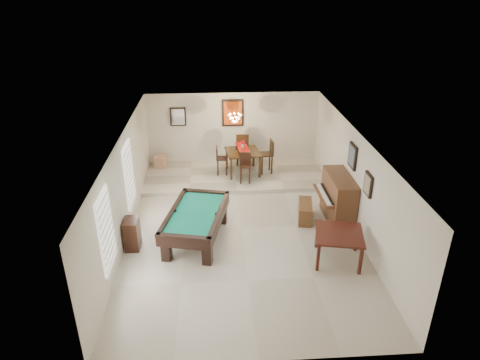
{
  "coord_description": "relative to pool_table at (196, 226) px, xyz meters",
  "views": [
    {
      "loc": [
        -0.69,
        -9.92,
        6.17
      ],
      "look_at": [
        0.0,
        0.6,
        1.15
      ],
      "focal_mm": 32.0,
      "sensor_mm": 36.0,
      "label": 1
    }
  ],
  "objects": [
    {
      "name": "wall_left",
      "position": [
        -1.8,
        0.51,
        0.9
      ],
      "size": [
        0.04,
        9.0,
        2.6
      ],
      "primitive_type": "cube",
      "color": "silver",
      "rests_on": "ground_plane"
    },
    {
      "name": "piano_bench",
      "position": [
        3.0,
        0.84,
        -0.14
      ],
      "size": [
        0.52,
        0.97,
        0.51
      ],
      "primitive_type": "cube",
      "rotation": [
        0.0,
        0.0,
        -0.18
      ],
      "color": "brown",
      "rests_on": "ground_plane"
    },
    {
      "name": "square_table",
      "position": [
        3.38,
        -1.1,
        -0.02
      ],
      "size": [
        1.3,
        1.3,
        0.76
      ],
      "primitive_type": null,
      "rotation": [
        0.0,
        0.0,
        -0.21
      ],
      "color": "#35130D",
      "rests_on": "ground_plane"
    },
    {
      "name": "back_painting",
      "position": [
        1.2,
        4.97,
        1.5
      ],
      "size": [
        0.75,
        0.06,
        0.95
      ],
      "primitive_type": "cube",
      "color": "#D84C14",
      "rests_on": "wall_back"
    },
    {
      "name": "apothecary_chest",
      "position": [
        -1.58,
        -0.24,
        -0.0
      ],
      "size": [
        0.35,
        0.53,
        0.79
      ],
      "primitive_type": "cube",
      "color": "black",
      "rests_on": "ground_plane"
    },
    {
      "name": "back_mirror",
      "position": [
        -0.7,
        4.97,
        1.4
      ],
      "size": [
        0.55,
        0.06,
        0.65
      ],
      "primitive_type": "cube",
      "color": "white",
      "rests_on": "wall_back"
    },
    {
      "name": "dining_chair_east",
      "position": [
        2.25,
        3.85,
        0.29
      ],
      "size": [
        0.47,
        0.47,
        1.14
      ],
      "primitive_type": null,
      "rotation": [
        0.0,
        0.0,
        -1.46
      ],
      "color": "black",
      "rests_on": "dining_step"
    },
    {
      "name": "pool_table",
      "position": [
        0.0,
        0.0,
        0.0
      ],
      "size": [
        1.79,
        2.62,
        0.8
      ],
      "primitive_type": null,
      "rotation": [
        0.0,
        0.0,
        -0.22
      ],
      "color": "black",
      "rests_on": "ground_plane"
    },
    {
      "name": "wall_right",
      "position": [
        4.2,
        0.51,
        0.9
      ],
      "size": [
        0.04,
        9.0,
        2.6
      ],
      "primitive_type": "cube",
      "color": "silver",
      "rests_on": "ground_plane"
    },
    {
      "name": "dining_chair_west",
      "position": [
        0.77,
        3.82,
        0.21
      ],
      "size": [
        0.37,
        0.37,
        0.97
      ],
      "primitive_type": null,
      "rotation": [
        0.0,
        0.0,
        1.54
      ],
      "color": "black",
      "rests_on": "dining_step"
    },
    {
      "name": "chandelier",
      "position": [
        1.2,
        3.71,
        1.8
      ],
      "size": [
        0.44,
        0.44,
        0.6
      ],
      "primitive_type": null,
      "color": "#FFE5B2",
      "rests_on": "ceiling"
    },
    {
      "name": "corner_bench",
      "position": [
        -1.37,
        4.55,
        -0.07
      ],
      "size": [
        0.42,
        0.5,
        0.41
      ],
      "primitive_type": "cube",
      "rotation": [
        0.0,
        0.0,
        -0.12
      ],
      "color": "tan",
      "rests_on": "dining_step"
    },
    {
      "name": "flower_vase",
      "position": [
        1.47,
        3.86,
        0.75
      ],
      "size": [
        0.19,
        0.19,
        0.26
      ],
      "primitive_type": null,
      "rotation": [
        0.0,
        0.0,
        0.34
      ],
      "color": "red",
      "rests_on": "dining_table"
    },
    {
      "name": "dining_chair_south",
      "position": [
        1.5,
        3.13,
        0.21
      ],
      "size": [
        0.39,
        0.39,
        0.97
      ],
      "primitive_type": null,
      "rotation": [
        0.0,
        0.0,
        -0.1
      ],
      "color": "black",
      "rests_on": "dining_step"
    },
    {
      "name": "ceiling",
      "position": [
        1.2,
        0.51,
        2.2
      ],
      "size": [
        6.0,
        9.0,
        0.04
      ],
      "primitive_type": "cube",
      "color": "white",
      "rests_on": "wall_back"
    },
    {
      "name": "right_picture_lower",
      "position": [
        4.16,
        -0.49,
        1.3
      ],
      "size": [
        0.06,
        0.45,
        0.55
      ],
      "primitive_type": "cube",
      "color": "gray",
      "rests_on": "wall_right"
    },
    {
      "name": "window_left_front",
      "position": [
        -1.77,
        -1.69,
        1.0
      ],
      "size": [
        0.06,
        1.0,
        1.7
      ],
      "primitive_type": "cube",
      "color": "white",
      "rests_on": "wall_left"
    },
    {
      "name": "dining_table",
      "position": [
        1.47,
        3.86,
        0.17
      ],
      "size": [
        1.21,
        1.21,
        0.9
      ],
      "primitive_type": null,
      "rotation": [
        0.0,
        0.0,
        0.12
      ],
      "color": "black",
      "rests_on": "dining_step"
    },
    {
      "name": "window_left_rear",
      "position": [
        -1.77,
        1.11,
        1.0
      ],
      "size": [
        0.06,
        1.0,
        1.7
      ],
      "primitive_type": "cube",
      "color": "white",
      "rests_on": "wall_left"
    },
    {
      "name": "ground_plane",
      "position": [
        1.2,
        0.51,
        -0.41
      ],
      "size": [
        6.0,
        9.0,
        0.02
      ],
      "primitive_type": "cube",
      "color": "beige"
    },
    {
      "name": "wall_front",
      "position": [
        1.2,
        -3.99,
        0.9
      ],
      "size": [
        6.0,
        0.04,
        2.6
      ],
      "primitive_type": "cube",
      "color": "silver",
      "rests_on": "ground_plane"
    },
    {
      "name": "right_picture_upper",
      "position": [
        4.16,
        0.81,
        1.5
      ],
      "size": [
        0.06,
        0.55,
        0.65
      ],
      "primitive_type": "cube",
      "color": "slate",
      "rests_on": "wall_right"
    },
    {
      "name": "dining_step",
      "position": [
        1.2,
        3.76,
        -0.34
      ],
      "size": [
        6.0,
        2.5,
        0.12
      ],
      "primitive_type": "cube",
      "color": "beige",
      "rests_on": "ground_plane"
    },
    {
      "name": "upright_piano",
      "position": [
        3.73,
        0.77,
        0.27
      ],
      "size": [
        0.9,
        1.6,
        1.33
      ],
      "primitive_type": null,
      "color": "brown",
      "rests_on": "ground_plane"
    },
    {
      "name": "dining_chair_north",
      "position": [
        1.51,
        4.61,
        0.31
      ],
      "size": [
        0.47,
        0.47,
        1.17
      ],
      "primitive_type": null,
      "rotation": [
        0.0,
        0.0,
        3.06
      ],
      "color": "black",
      "rests_on": "dining_step"
    },
    {
      "name": "wall_back",
      "position": [
        1.2,
        5.01,
        0.9
      ],
      "size": [
        6.0,
        0.04,
        2.6
      ],
      "primitive_type": "cube",
      "color": "silver",
      "rests_on": "ground_plane"
    }
  ]
}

